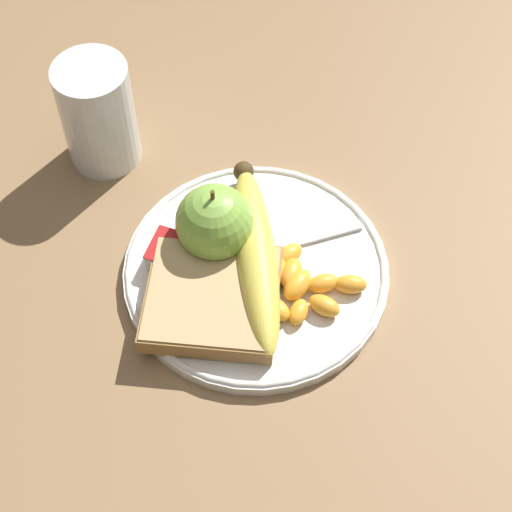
# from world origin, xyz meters

# --- Properties ---
(ground_plane) EXTENTS (3.00, 3.00, 0.00)m
(ground_plane) POSITION_xyz_m (0.00, 0.00, 0.00)
(ground_plane) COLOR olive
(plate) EXTENTS (0.24, 0.24, 0.01)m
(plate) POSITION_xyz_m (0.00, 0.00, 0.01)
(plate) COLOR white
(plate) RESTS_ON ground_plane
(juice_glass) EXTENTS (0.07, 0.07, 0.11)m
(juice_glass) POSITION_xyz_m (-0.19, 0.09, 0.05)
(juice_glass) COLOR silver
(juice_glass) RESTS_ON ground_plane
(apple) EXTENTS (0.07, 0.07, 0.08)m
(apple) POSITION_xyz_m (-0.04, 0.01, 0.05)
(apple) COLOR #84BC47
(apple) RESTS_ON plate
(banana) EXTENTS (0.12, 0.19, 0.04)m
(banana) POSITION_xyz_m (-0.00, 0.01, 0.03)
(banana) COLOR #E0CC4C
(banana) RESTS_ON plate
(bread_slice) EXTENTS (0.14, 0.13, 0.02)m
(bread_slice) POSITION_xyz_m (-0.02, -0.05, 0.02)
(bread_slice) COLOR olive
(bread_slice) RESTS_ON plate
(fork) EXTENTS (0.16, 0.13, 0.00)m
(fork) POSITION_xyz_m (-0.01, 0.01, 0.01)
(fork) COLOR silver
(fork) RESTS_ON plate
(jam_packet) EXTENTS (0.05, 0.04, 0.02)m
(jam_packet) POSITION_xyz_m (-0.07, -0.02, 0.02)
(jam_packet) COLOR silver
(jam_packet) RESTS_ON plate
(orange_segment_0) EXTENTS (0.02, 0.03, 0.02)m
(orange_segment_0) POSITION_xyz_m (0.02, -0.00, 0.02)
(orange_segment_0) COLOR #F9A32D
(orange_segment_0) RESTS_ON plate
(orange_segment_1) EXTENTS (0.03, 0.02, 0.02)m
(orange_segment_1) POSITION_xyz_m (0.09, 0.01, 0.02)
(orange_segment_1) COLOR #F9A32D
(orange_segment_1) RESTS_ON plate
(orange_segment_2) EXTENTS (0.03, 0.03, 0.02)m
(orange_segment_2) POSITION_xyz_m (0.06, 0.00, 0.02)
(orange_segment_2) COLOR #F9A32D
(orange_segment_2) RESTS_ON plate
(orange_segment_3) EXTENTS (0.03, 0.02, 0.02)m
(orange_segment_3) POSITION_xyz_m (0.07, -0.02, 0.02)
(orange_segment_3) COLOR #F9A32D
(orange_segment_3) RESTS_ON plate
(orange_segment_4) EXTENTS (0.03, 0.03, 0.02)m
(orange_segment_4) POSITION_xyz_m (0.03, -0.04, 0.02)
(orange_segment_4) COLOR #F9A32D
(orange_segment_4) RESTS_ON plate
(orange_segment_5) EXTENTS (0.03, 0.03, 0.02)m
(orange_segment_5) POSITION_xyz_m (0.02, 0.02, 0.02)
(orange_segment_5) COLOR #F9A32D
(orange_segment_5) RESTS_ON plate
(orange_segment_6) EXTENTS (0.02, 0.03, 0.02)m
(orange_segment_6) POSITION_xyz_m (0.03, -0.00, 0.02)
(orange_segment_6) COLOR #F9A32D
(orange_segment_6) RESTS_ON plate
(orange_segment_7) EXTENTS (0.03, 0.04, 0.02)m
(orange_segment_7) POSITION_xyz_m (0.04, -0.01, 0.02)
(orange_segment_7) COLOR #F9A32D
(orange_segment_7) RESTS_ON plate
(orange_segment_8) EXTENTS (0.02, 0.03, 0.01)m
(orange_segment_8) POSITION_xyz_m (0.05, -0.03, 0.02)
(orange_segment_8) COLOR #F9A32D
(orange_segment_8) RESTS_ON plate
(orange_segment_9) EXTENTS (0.03, 0.04, 0.02)m
(orange_segment_9) POSITION_xyz_m (0.02, -0.02, 0.02)
(orange_segment_9) COLOR #F9A32D
(orange_segment_9) RESTS_ON plate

